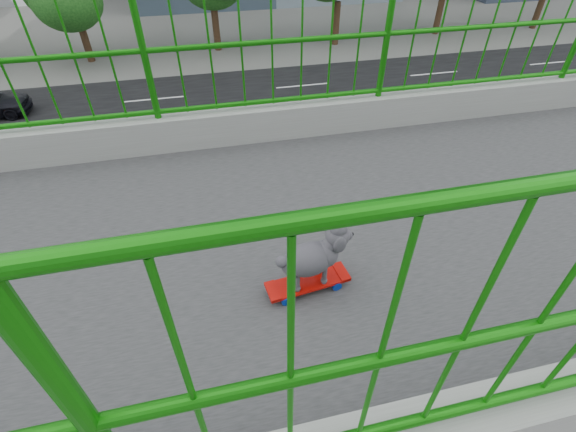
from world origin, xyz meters
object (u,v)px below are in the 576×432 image
at_px(car_1, 509,154).
at_px(skateboard, 308,283).
at_px(car_5, 271,253).
at_px(car_6, 537,149).
at_px(poodle, 313,256).
at_px(car_7, 66,161).

bearing_deg(car_1, skateboard, -48.41).
xyz_separation_m(car_5, car_6, (-3.20, 11.25, 0.05)).
bearing_deg(poodle, car_5, 165.67).
bearing_deg(poodle, skateboard, -90.00).
xyz_separation_m(skateboard, car_7, (-12.84, -5.75, -6.33)).
xyz_separation_m(poodle, car_6, (-9.64, 12.07, -6.51)).
bearing_deg(car_6, car_7, -100.16).
bearing_deg(car_1, car_6, 90.00).
bearing_deg(car_1, car_5, -72.29).
relative_size(car_1, car_6, 0.77).
relative_size(car_1, car_5, 0.97).
bearing_deg(car_1, car_7, -100.90).
bearing_deg(skateboard, poodle, 90.00).
distance_m(car_5, car_6, 11.70).
bearing_deg(car_6, poodle, -51.39).
height_order(car_6, car_7, car_6).
bearing_deg(car_5, car_6, 105.88).
height_order(skateboard, car_6, skateboard).
distance_m(poodle, car_5, 9.23).
distance_m(car_1, car_6, 1.23).
height_order(skateboard, poodle, poodle).
xyz_separation_m(car_1, car_5, (3.20, -10.02, 0.02)).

